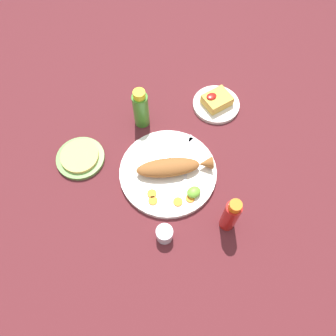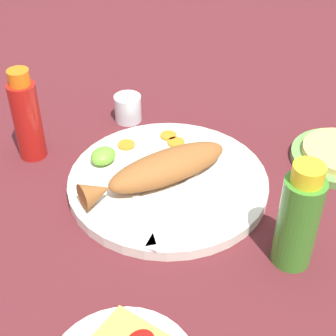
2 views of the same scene
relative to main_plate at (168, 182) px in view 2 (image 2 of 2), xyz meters
name	(u,v)px [view 2 (image 2 of 2)]	position (x,y,z in m)	size (l,w,h in m)	color
ground_plane	(168,187)	(0.00, 0.00, -0.01)	(4.00, 4.00, 0.00)	#561E23
main_plate	(168,182)	(0.00, 0.00, 0.00)	(0.32, 0.32, 0.02)	white
fried_fish	(160,169)	(-0.01, 0.01, 0.03)	(0.25, 0.15, 0.05)	#935628
fork_near	(172,212)	(-0.06, -0.05, 0.01)	(0.18, 0.05, 0.00)	silver
fork_far	(139,208)	(-0.08, 0.00, 0.01)	(0.13, 0.15, 0.00)	silver
carrot_slice_near	(176,142)	(0.09, 0.04, 0.01)	(0.03, 0.03, 0.00)	orange
carrot_slice_mid	(169,136)	(0.10, 0.06, 0.01)	(0.03, 0.03, 0.00)	orange
carrot_slice_far	(126,145)	(0.03, 0.11, 0.01)	(0.03, 0.03, 0.00)	orange
carrot_slice_extra	(107,154)	(-0.01, 0.12, 0.01)	(0.03, 0.03, 0.00)	orange
lime_wedge_main	(103,156)	(-0.03, 0.11, 0.02)	(0.04, 0.04, 0.02)	#6BB233
hot_sauce_bottle_red	(27,117)	(-0.06, 0.24, 0.07)	(0.05, 0.05, 0.16)	#B21914
hot_sauce_bottle_green	(299,218)	(-0.03, -0.22, 0.07)	(0.05, 0.05, 0.16)	#3D8428
salt_cup	(128,110)	(0.12, 0.17, 0.01)	(0.05, 0.05, 0.05)	silver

